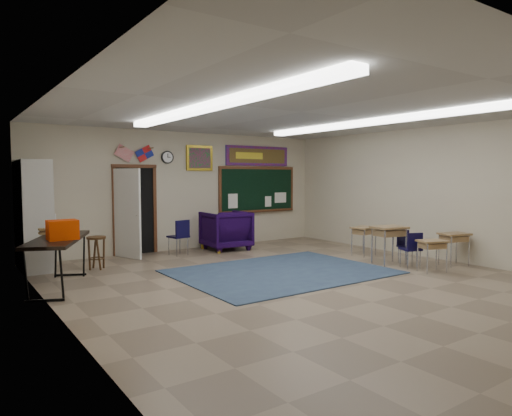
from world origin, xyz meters
TOP-DOWN VIEW (x-y plane):
  - floor at (0.00, 0.00)m, footprint 9.00×9.00m
  - back_wall at (0.00, 4.50)m, footprint 8.00×0.04m
  - left_wall at (-4.00, 0.00)m, footprint 0.04×9.00m
  - right_wall at (4.00, 0.00)m, footprint 0.04×9.00m
  - ceiling at (0.00, 0.00)m, footprint 8.00×9.00m
  - area_rug at (0.20, 0.80)m, footprint 4.00×3.00m
  - fluorescent_strips at (0.00, 0.00)m, footprint 3.86×6.00m
  - doorway at (-1.50, 4.35)m, footprint 1.10×0.89m
  - chalkboard at (2.20, 4.46)m, footprint 2.55×0.14m
  - bulletin_board at (2.20, 4.47)m, footprint 2.10×0.05m
  - framed_art_print at (0.35, 4.47)m, footprint 0.75×0.05m
  - wall_clock at (-0.55, 4.47)m, footprint 0.32×0.05m
  - wall_flags at (-1.40, 4.44)m, footprint 1.16×0.06m
  - storage_cabinet at (-3.71, 3.85)m, footprint 0.59×1.25m
  - wingback_armchair at (0.75, 3.82)m, footprint 1.14×1.17m
  - student_chair_reading at (-0.63, 3.73)m, footprint 0.50×0.50m
  - student_chair_desk_a at (2.61, -0.39)m, footprint 0.48×0.48m
  - student_chair_desk_b at (2.99, -0.04)m, footprint 0.41×0.41m
  - student_desk_front_left at (2.58, 0.13)m, footprint 0.76×0.62m
  - student_desk_front_right at (2.96, 1.17)m, footprint 0.63×0.51m
  - student_desk_back_left at (2.63, -0.87)m, footprint 0.62×0.54m
  - student_desk_back_right at (3.60, -0.74)m, footprint 0.66×0.56m
  - folding_table at (-3.65, 1.96)m, footprint 1.46×2.15m
  - wooden_stool at (-2.69, 3.16)m, footprint 0.38×0.38m

SIDE VIEW (x-z plane):
  - floor at x=0.00m, z-range 0.00..0.00m
  - area_rug at x=0.20m, z-range 0.00..0.02m
  - wooden_stool at x=-2.69m, z-range 0.01..0.68m
  - student_chair_desk_b at x=2.99m, z-range 0.00..0.70m
  - student_desk_back_left at x=2.63m, z-range 0.04..0.67m
  - student_chair_desk_a at x=2.61m, z-range 0.00..0.74m
  - student_desk_front_right at x=2.96m, z-range 0.04..0.73m
  - student_desk_back_right at x=3.60m, z-range 0.04..0.73m
  - student_chair_reading at x=-0.63m, z-range 0.00..0.85m
  - student_desk_front_left at x=2.58m, z-range 0.05..0.86m
  - folding_table at x=-3.65m, z-range -0.12..1.05m
  - wingback_armchair at x=0.75m, z-range 0.00..1.00m
  - doorway at x=-1.50m, z-range -0.02..2.14m
  - storage_cabinet at x=-3.71m, z-range 0.00..2.20m
  - chalkboard at x=2.20m, z-range 0.81..2.11m
  - back_wall at x=0.00m, z-range 0.00..3.00m
  - left_wall at x=-4.00m, z-range 0.00..3.00m
  - right_wall at x=4.00m, z-range 0.00..3.00m
  - framed_art_print at x=0.35m, z-range 2.02..2.67m
  - wall_clock at x=-0.55m, z-range 2.19..2.51m
  - bulletin_board at x=2.20m, z-range 2.18..2.73m
  - wall_flags at x=-1.40m, z-range 2.13..2.83m
  - fluorescent_strips at x=0.00m, z-range 2.89..2.99m
  - ceiling at x=0.00m, z-range 2.98..3.02m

